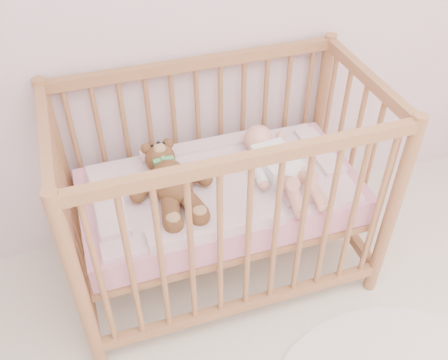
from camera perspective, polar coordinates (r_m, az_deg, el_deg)
name	(u,v)px	position (r m, az deg, el deg)	size (l,w,h in m)	color
crib	(221,193)	(2.22, -0.40, -1.53)	(1.36, 0.76, 1.00)	#A96E47
mattress	(221,196)	(2.23, -0.40, -1.82)	(1.22, 0.62, 0.13)	pink
blanket	(220,183)	(2.18, -0.41, -0.37)	(1.10, 0.58, 0.06)	pink
baby	(277,161)	(2.19, 6.07, 2.14)	(0.29, 0.60, 0.14)	white
teddy_bear	(172,182)	(2.07, -6.01, -0.19)	(0.37, 0.53, 0.15)	brown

